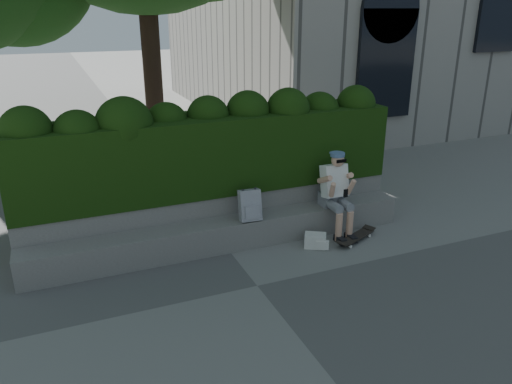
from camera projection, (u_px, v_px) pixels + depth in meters
name	position (u px, v px, depth m)	size (l,w,h in m)	color
ground	(257.00, 286.00, 6.71)	(80.00, 80.00, 0.00)	slate
bench_ledge	(226.00, 234.00, 7.72)	(6.00, 0.45, 0.45)	gray
planter_wall	(216.00, 214.00, 8.08)	(6.00, 0.50, 0.75)	gray
hedge	(210.00, 153.00, 7.93)	(6.00, 1.00, 1.20)	black
person	(336.00, 190.00, 8.04)	(0.40, 0.76, 1.38)	slate
skateboard	(356.00, 237.00, 7.98)	(0.80, 0.50, 0.08)	black
backpack_plaid	(250.00, 205.00, 7.60)	(0.33, 0.17, 0.48)	silver
backpack_ground	(315.00, 241.00, 7.78)	(0.33, 0.23, 0.21)	white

